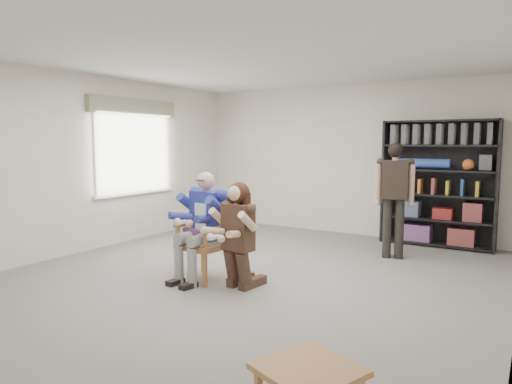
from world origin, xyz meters
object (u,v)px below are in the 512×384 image
Objects in this scene: bookshelf at (438,184)px; standing_man at (394,201)px; armchair at (204,238)px; seated_man at (204,226)px; kneeling_woman at (236,237)px.

standing_man is (-0.39, -1.21, -0.19)m from bookshelf.
armchair is 0.77× the size of seated_man.
armchair is at bearing -121.18° from bookshelf.
armchair is at bearing 175.01° from kneeling_woman.
kneeling_woman is 0.73× the size of standing_man.
armchair is 0.51× the size of bookshelf.
seated_man is 0.60m from kneeling_woman.
standing_man is (1.17, 2.45, 0.23)m from kneeling_woman.
kneeling_woman is at bearing -128.97° from standing_man.
seated_man is 1.09× the size of kneeling_woman.
armchair is at bearing 0.00° from seated_man.
seated_man reaches higher than kneeling_woman.
armchair is 2.93m from standing_man.
kneeling_woman is 4.00m from bookshelf.
kneeling_woman is (0.58, -0.12, -0.06)m from seated_man.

